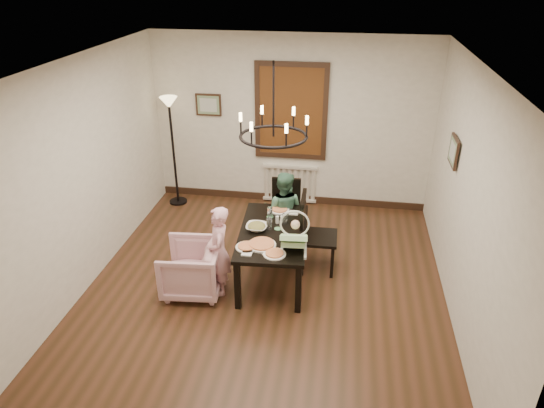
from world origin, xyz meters
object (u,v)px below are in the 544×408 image
(seated_man, at_px, (283,217))
(drinking_glass, at_px, (269,224))
(chair_far, at_px, (284,213))
(elderly_woman, at_px, (219,258))
(chair_right, at_px, (319,233))
(armchair, at_px, (192,268))
(dining_table, at_px, (273,236))
(baby_bouncer, at_px, (294,236))
(floor_lamp, at_px, (174,153))

(seated_man, height_order, drinking_glass, seated_man)
(chair_far, bearing_deg, elderly_woman, -116.04)
(chair_right, height_order, armchair, chair_right)
(dining_table, height_order, baby_bouncer, baby_bouncer)
(chair_right, height_order, elderly_woman, chair_right)
(dining_table, relative_size, armchair, 2.11)
(baby_bouncer, height_order, floor_lamp, floor_lamp)
(dining_table, distance_m, armchair, 1.10)
(armchair, relative_size, baby_bouncer, 1.44)
(chair_far, bearing_deg, baby_bouncer, -77.87)
(elderly_woman, bearing_deg, dining_table, 109.62)
(baby_bouncer, distance_m, floor_lamp, 3.21)
(elderly_woman, height_order, floor_lamp, floor_lamp)
(chair_far, relative_size, armchair, 1.31)
(floor_lamp, bearing_deg, seated_man, -30.12)
(seated_man, bearing_deg, armchair, 56.44)
(chair_far, xyz_separation_m, elderly_woman, (-0.63, -1.31, 0.01))
(chair_far, height_order, armchair, chair_far)
(armchair, bearing_deg, dining_table, 110.40)
(seated_man, distance_m, drinking_glass, 0.77)
(armchair, distance_m, seated_man, 1.56)
(chair_far, relative_size, elderly_woman, 0.98)
(elderly_woman, bearing_deg, armchair, -96.04)
(dining_table, bearing_deg, floor_lamp, 132.33)
(drinking_glass, bearing_deg, chair_right, 21.40)
(drinking_glass, bearing_deg, armchair, -150.94)
(dining_table, relative_size, chair_right, 1.41)
(elderly_woman, bearing_deg, baby_bouncer, 78.05)
(dining_table, xyz_separation_m, drinking_glass, (-0.06, 0.04, 0.16))
(dining_table, xyz_separation_m, armchair, (-0.96, -0.46, -0.28))
(baby_bouncer, xyz_separation_m, drinking_glass, (-0.36, 0.41, -0.09))
(armchair, bearing_deg, floor_lamp, -162.04)
(dining_table, relative_size, elderly_woman, 1.58)
(chair_right, relative_size, elderly_woman, 1.12)
(seated_man, distance_m, floor_lamp, 2.33)
(chair_right, bearing_deg, seated_man, 48.19)
(elderly_woman, bearing_deg, floor_lamp, -163.79)
(dining_table, relative_size, floor_lamp, 0.86)
(floor_lamp, bearing_deg, chair_far, -26.81)
(chair_far, height_order, chair_right, chair_right)
(chair_far, xyz_separation_m, armchair, (-0.98, -1.36, -0.15))
(chair_far, distance_m, chair_right, 0.82)
(seated_man, bearing_deg, dining_table, 93.69)
(dining_table, relative_size, seated_man, 1.58)
(dining_table, height_order, drinking_glass, drinking_glass)
(dining_table, height_order, armchair, dining_table)
(armchair, bearing_deg, seated_man, 135.80)
(chair_right, xyz_separation_m, elderly_woman, (-1.17, -0.69, -0.06))
(dining_table, height_order, chair_right, chair_right)
(seated_man, bearing_deg, chair_right, 144.79)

